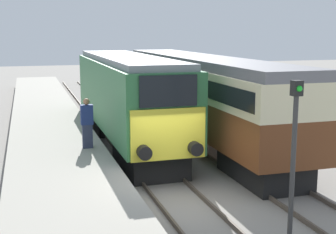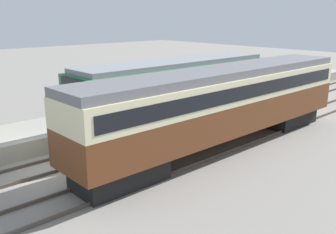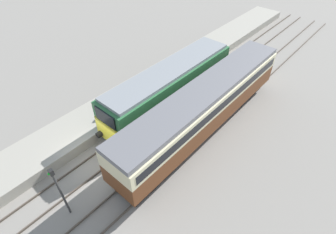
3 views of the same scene
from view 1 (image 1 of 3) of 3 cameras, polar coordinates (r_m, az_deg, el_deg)
The scene contains 8 objects.
ground_plane at distance 14.19m, azimuth 1.69°, elevation -10.53°, with size 120.00×120.00×0.00m, color gray.
platform_left at distance 21.09m, azimuth -13.95°, elevation -2.66°, with size 3.50×50.00×0.83m.
rails_near_track at distance 18.74m, azimuth -3.22°, elevation -5.08°, with size 1.51×60.00×0.14m.
rails_far_track at distance 19.79m, azimuth 6.41°, elevation -4.29°, with size 1.50×60.00×0.14m.
locomotive at distance 20.78m, azimuth -4.98°, elevation 2.46°, with size 2.70×12.86×4.02m.
passenger_carriage at distance 21.60m, azimuth 3.94°, elevation 3.24°, with size 2.75×16.65×3.95m.
person_on_platform at distance 17.35m, azimuth -9.84°, elevation -0.75°, with size 0.44×0.26×1.85m.
signal_post at distance 11.43m, azimuth 15.09°, elevation -3.71°, with size 0.24×0.28×3.96m.
Camera 1 is at (-4.26, -12.55, 5.07)m, focal length 50.00 mm.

